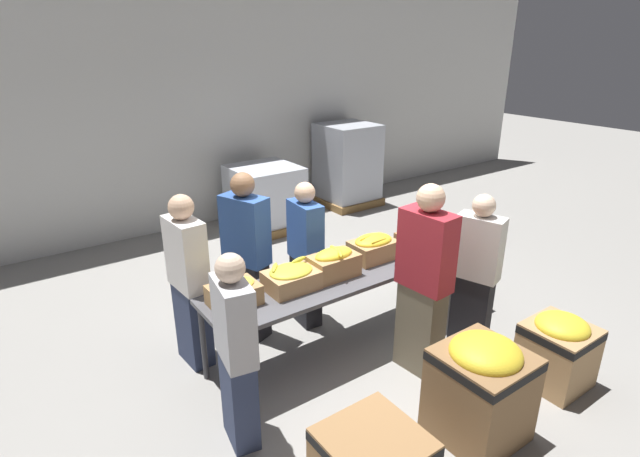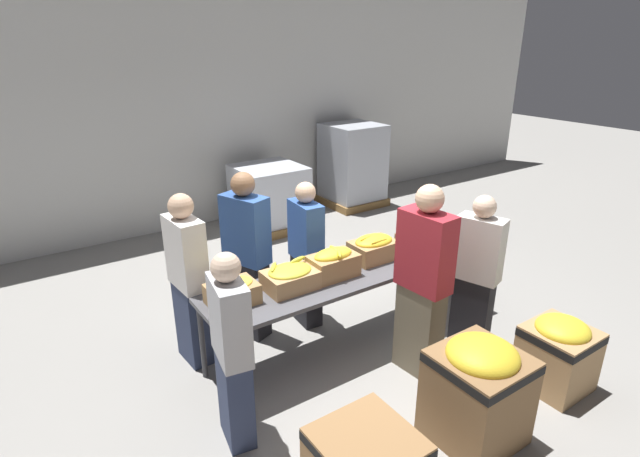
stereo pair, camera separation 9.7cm
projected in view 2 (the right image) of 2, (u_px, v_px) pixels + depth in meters
ground_plane at (355, 339)px, 5.14m from camera, size 30.00×30.00×0.00m
wall_back at (191, 100)px, 7.62m from camera, size 16.00×0.08×4.00m
sorting_table at (356, 273)px, 4.86m from camera, size 3.12×0.71×0.80m
banana_box_0 at (232, 291)px, 4.19m from camera, size 0.41×0.30×0.22m
banana_box_1 at (290, 277)px, 4.43m from camera, size 0.46×0.35×0.24m
banana_box_2 at (333, 263)px, 4.64m from camera, size 0.46×0.30×0.29m
banana_box_3 at (373, 247)px, 5.01m from camera, size 0.46×0.32×0.26m
banana_box_4 at (420, 240)px, 5.20m from camera, size 0.46×0.29×0.27m
banana_box_5 at (445, 230)px, 5.52m from camera, size 0.44×0.29×0.22m
volunteer_0 at (189, 282)px, 4.54m from camera, size 0.25×0.46×1.66m
volunteer_1 at (423, 284)px, 4.36m from camera, size 0.28×0.50×1.79m
volunteer_2 at (247, 257)px, 4.94m from camera, size 0.38×0.52×1.73m
volunteer_3 at (476, 275)px, 4.74m from camera, size 0.33×0.47×1.58m
volunteer_4 at (306, 255)px, 5.19m from camera, size 0.24×0.44×1.57m
volunteer_5 at (232, 352)px, 3.60m from camera, size 0.28×0.45×1.57m
donation_bin_1 at (478, 388)px, 3.74m from camera, size 0.63×0.63×0.85m
donation_bin_2 at (558, 351)px, 4.33m from camera, size 0.53×0.53×0.67m
pallet_stack_0 at (269, 198)px, 7.96m from camera, size 1.09×1.09×1.01m
pallet_stack_1 at (352, 165)px, 9.02m from camera, size 1.01×1.01×1.46m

